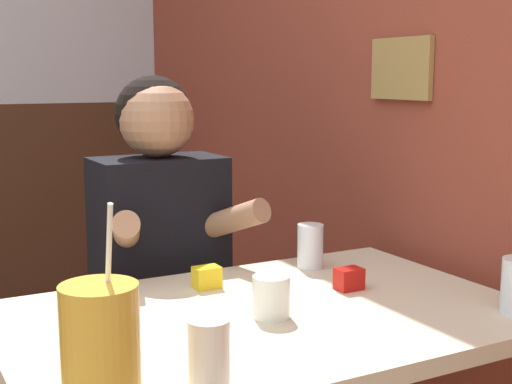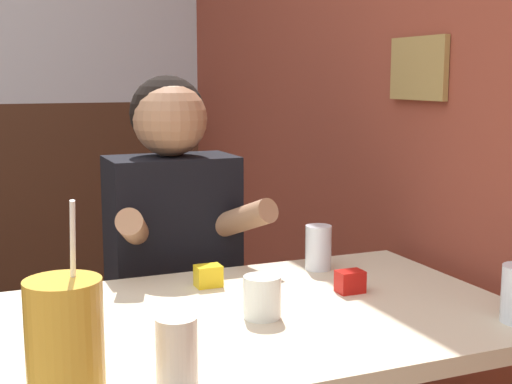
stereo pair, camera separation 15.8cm
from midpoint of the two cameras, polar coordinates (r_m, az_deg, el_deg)
brick_wall_right at (r=2.57m, az=0.51°, el=12.00°), size 0.08×4.47×2.70m
main_table at (r=1.52m, az=-2.16°, el=-12.15°), size 1.07×0.70×0.74m
person_seated at (r=1.98m, az=-9.94°, el=-8.03°), size 0.42×0.40×1.23m
cocktail_pitcher at (r=1.09m, az=-16.52°, el=-11.96°), size 0.11×0.11×0.31m
glass_near_pitcher at (r=1.81m, az=1.87°, el=-4.37°), size 0.07×0.07×0.11m
glass_center at (r=1.45m, az=-1.94°, el=-8.41°), size 0.08×0.08×0.09m
glass_far_side at (r=1.14m, az=-7.86°, el=-12.77°), size 0.07×0.07×0.11m
condiment_ketchup at (r=1.64m, az=4.71°, el=-6.98°), size 0.06×0.04×0.05m
condiment_mustard at (r=1.66m, az=-6.71°, el=-6.83°), size 0.06×0.04×0.05m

